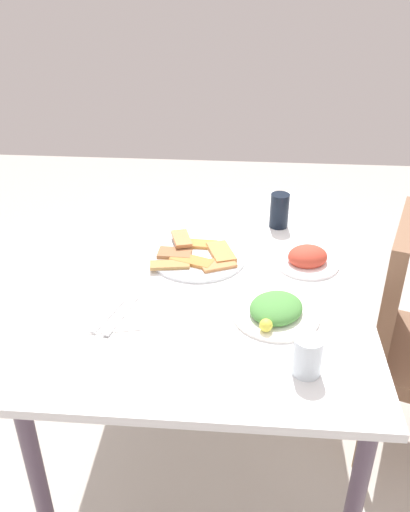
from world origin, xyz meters
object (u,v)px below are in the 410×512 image
at_px(pide_platter, 197,255).
at_px(drinking_glass, 307,356).
at_px(fork, 108,315).
at_px(salad_plate_rice, 307,259).
at_px(dining_table, 210,289).
at_px(spoon, 122,315).
at_px(paper_napkin, 115,316).
at_px(soda_can, 279,210).
at_px(salad_plate_greens, 276,310).

distance_m(pide_platter, drinking_glass, 0.59).
height_order(drinking_glass, fork, drinking_glass).
distance_m(salad_plate_rice, fork, 0.64).
relative_size(dining_table, pide_platter, 4.07).
relative_size(drinking_glass, spoon, 0.54).
distance_m(pide_platter, paper_napkin, 0.38).
bearing_deg(dining_table, drinking_glass, 30.16).
xyz_separation_m(fork, spoon, (0.00, 0.04, 0.00)).
bearing_deg(soda_can, pide_platter, -46.99).
bearing_deg(fork, salad_plate_greens, 112.27).
xyz_separation_m(pide_platter, paper_napkin, (0.33, -0.19, -0.01)).
height_order(salad_plate_rice, soda_can, soda_can).
height_order(dining_table, paper_napkin, paper_napkin).
bearing_deg(paper_napkin, salad_plate_rice, 120.52).
bearing_deg(drinking_glass, dining_table, -149.84).
distance_m(salad_plate_greens, spoon, 0.42).
relative_size(salad_plate_rice, spoon, 1.08).
height_order(salad_plate_greens, paper_napkin, salad_plate_greens).
bearing_deg(paper_napkin, pide_platter, 149.41).
bearing_deg(paper_napkin, dining_table, 138.43).
bearing_deg(salad_plate_rice, drinking_glass, -4.97).
distance_m(salad_plate_greens, soda_can, 0.54).
distance_m(dining_table, pide_platter, 0.11).
relative_size(salad_plate_greens, paper_napkin, 1.72).
bearing_deg(salad_plate_greens, pide_platter, -140.55).
distance_m(salad_plate_greens, fork, 0.45).
bearing_deg(paper_napkin, spoon, 90.00).
height_order(dining_table, soda_can, soda_can).
xyz_separation_m(salad_plate_greens, fork, (0.04, -0.45, -0.01)).
height_order(salad_plate_rice, fork, salad_plate_rice).
bearing_deg(salad_plate_rice, fork, -60.29).
bearing_deg(pide_platter, paper_napkin, -30.59).
bearing_deg(fork, dining_table, 153.78).
distance_m(paper_napkin, fork, 0.02).
bearing_deg(drinking_glass, paper_napkin, -109.69).
height_order(salad_plate_rice, paper_napkin, salad_plate_rice).
height_order(soda_can, fork, soda_can).
bearing_deg(spoon, dining_table, 155.12).
height_order(dining_table, spoon, spoon).
xyz_separation_m(salad_plate_rice, paper_napkin, (0.32, -0.54, -0.02)).
distance_m(dining_table, salad_plate_greens, 0.32).
bearing_deg(soda_can, drinking_glass, 2.81).
relative_size(salad_plate_greens, fork, 1.46).
bearing_deg(paper_napkin, soda_can, 141.41).
relative_size(dining_table, salad_plate_greens, 5.18).
bearing_deg(paper_napkin, salad_plate_greens, 95.04).
relative_size(salad_plate_rice, drinking_glass, 2.00).
bearing_deg(pide_platter, dining_table, 36.06).
bearing_deg(drinking_glass, soda_can, -177.19).
bearing_deg(paper_napkin, fork, -90.00).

